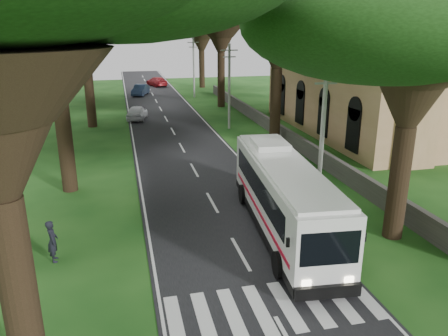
{
  "coord_description": "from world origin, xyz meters",
  "views": [
    {
      "loc": [
        -4.67,
        -14.42,
        9.57
      ],
      "look_at": [
        0.57,
        7.49,
        2.2
      ],
      "focal_mm": 35.0,
      "sensor_mm": 36.0,
      "label": 1
    }
  ],
  "objects": [
    {
      "name": "tree_r_far",
      "position": [
        8.5,
        56.0,
        11.52
      ],
      "size": [
        13.22,
        13.22,
        14.5
      ],
      "color": "black",
      "rests_on": "ground"
    },
    {
      "name": "pole_near",
      "position": [
        5.5,
        6.0,
        4.18
      ],
      "size": [
        1.6,
        0.24,
        8.0
      ],
      "color": "gray",
      "rests_on": "ground"
    },
    {
      "name": "distant_car_b",
      "position": [
        -1.71,
        49.56,
        0.79
      ],
      "size": [
        2.95,
        4.87,
        1.52
      ],
      "primitive_type": "imported",
      "rotation": [
        0.0,
        0.0,
        -0.32
      ],
      "color": "navy",
      "rests_on": "road"
    },
    {
      "name": "pole_far",
      "position": [
        5.5,
        46.0,
        4.18
      ],
      "size": [
        1.6,
        0.24,
        8.0
      ],
      "color": "gray",
      "rests_on": "ground"
    },
    {
      "name": "church",
      "position": [
        17.86,
        21.55,
        4.91
      ],
      "size": [
        14.0,
        24.0,
        11.6
      ],
      "color": "tan",
      "rests_on": "ground"
    },
    {
      "name": "tree_l_midb",
      "position": [
        -7.5,
        30.0,
        11.59
      ],
      "size": [
        16.27,
        16.27,
        15.12
      ],
      "color": "black",
      "rests_on": "ground"
    },
    {
      "name": "pedestrian",
      "position": [
        -7.87,
        3.32,
        0.93
      ],
      "size": [
        0.53,
        0.73,
        1.85
      ],
      "primitive_type": "imported",
      "rotation": [
        0.0,
        0.0,
        1.71
      ],
      "color": "black",
      "rests_on": "ground"
    },
    {
      "name": "pole_mid",
      "position": [
        5.5,
        26.0,
        4.18
      ],
      "size": [
        1.6,
        0.24,
        8.0
      ],
      "color": "gray",
      "rests_on": "ground"
    },
    {
      "name": "ground",
      "position": [
        0.0,
        0.0,
        0.0
      ],
      "size": [
        140.0,
        140.0,
        0.0
      ],
      "primitive_type": "plane",
      "color": "#143F12",
      "rests_on": "ground"
    },
    {
      "name": "crosswalk",
      "position": [
        0.0,
        -2.0,
        0.0
      ],
      "size": [
        8.0,
        3.0,
        0.01
      ],
      "primitive_type": "cube",
      "color": "silver",
      "rests_on": "ground"
    },
    {
      "name": "distant_car_c",
      "position": [
        1.46,
        59.09,
        0.77
      ],
      "size": [
        3.6,
        5.51,
        1.48
      ],
      "primitive_type": "imported",
      "rotation": [
        0.0,
        0.0,
        3.46
      ],
      "color": "maroon",
      "rests_on": "road"
    },
    {
      "name": "coach_bus",
      "position": [
        2.59,
        3.78,
        1.88
      ],
      "size": [
        3.59,
        12.04,
        3.5
      ],
      "rotation": [
        0.0,
        0.0,
        -0.09
      ],
      "color": "white",
      "rests_on": "ground"
    },
    {
      "name": "tree_l_far",
      "position": [
        -8.5,
        48.0,
        12.05
      ],
      "size": [
        14.64,
        14.64,
        15.28
      ],
      "color": "black",
      "rests_on": "ground"
    },
    {
      "name": "road",
      "position": [
        0.0,
        25.0,
        0.01
      ],
      "size": [
        8.0,
        120.0,
        0.04
      ],
      "primitive_type": "cube",
      "color": "black",
      "rests_on": "ground"
    },
    {
      "name": "distant_car_a",
      "position": [
        -3.0,
        32.36,
        0.79
      ],
      "size": [
        2.69,
        4.71,
        1.51
      ],
      "primitive_type": "imported",
      "rotation": [
        0.0,
        0.0,
        2.93
      ],
      "color": "silver",
      "rests_on": "road"
    },
    {
      "name": "property_wall",
      "position": [
        9.0,
        24.0,
        0.6
      ],
      "size": [
        0.35,
        50.0,
        1.2
      ],
      "primitive_type": "cube",
      "color": "#383533",
      "rests_on": "ground"
    }
  ]
}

